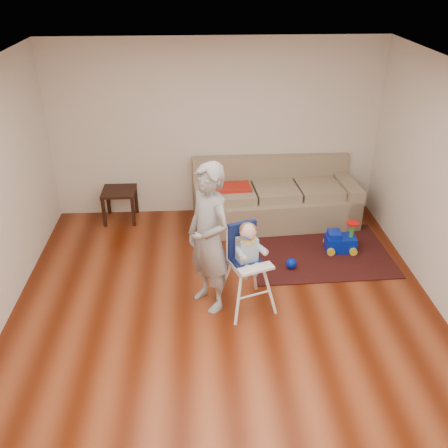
{
  "coord_description": "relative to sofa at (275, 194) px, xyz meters",
  "views": [
    {
      "loc": [
        -0.27,
        -4.54,
        3.68
      ],
      "look_at": [
        0.0,
        0.4,
        1.0
      ],
      "focal_mm": 40.0,
      "sensor_mm": 36.0,
      "label": 1
    }
  ],
  "objects": [
    {
      "name": "ground",
      "position": [
        -0.88,
        -2.3,
        -0.47
      ],
      "size": [
        5.5,
        5.5,
        0.0
      ],
      "primitive_type": "plane",
      "color": "#521A08",
      "rests_on": "ground"
    },
    {
      "name": "room_envelope",
      "position": [
        -0.88,
        -1.77,
        1.4
      ],
      "size": [
        5.04,
        5.52,
        2.72
      ],
      "color": "silver",
      "rests_on": "ground"
    },
    {
      "name": "sofa",
      "position": [
        0.0,
        0.0,
        0.0
      ],
      "size": [
        2.52,
        1.18,
        0.95
      ],
      "rotation": [
        0.0,
        0.0,
        0.08
      ],
      "color": "gray",
      "rests_on": "ground"
    },
    {
      "name": "side_table",
      "position": [
        -2.39,
        0.2,
        -0.22
      ],
      "size": [
        0.5,
        0.5,
        0.5
      ],
      "primitive_type": null,
      "color": "black",
      "rests_on": "ground"
    },
    {
      "name": "area_rug",
      "position": [
        0.49,
        -0.98,
        -0.47
      ],
      "size": [
        1.98,
        1.52,
        0.02
      ],
      "primitive_type": "cube",
      "rotation": [
        0.0,
        0.0,
        0.04
      ],
      "color": "black",
      "rests_on": "ground"
    },
    {
      "name": "ride_on_toy",
      "position": [
        0.8,
        -0.94,
        -0.24
      ],
      "size": [
        0.42,
        0.31,
        0.45
      ],
      "primitive_type": null,
      "rotation": [
        0.0,
        0.0,
        -0.04
      ],
      "color": "#0721C5",
      "rests_on": "area_rug"
    },
    {
      "name": "toy_ball",
      "position": [
        0.04,
        -1.36,
        -0.39
      ],
      "size": [
        0.14,
        0.14,
        0.14
      ],
      "primitive_type": "sphere",
      "color": "#0721C5",
      "rests_on": "area_rug"
    },
    {
      "name": "high_chair",
      "position": [
        -0.63,
        -2.11,
        0.06
      ],
      "size": [
        0.66,
        0.66,
        1.12
      ],
      "rotation": [
        0.0,
        0.0,
        0.35
      ],
      "color": "white",
      "rests_on": "ground"
    },
    {
      "name": "adult",
      "position": [
        -1.06,
        -2.03,
        0.42
      ],
      "size": [
        0.72,
        0.78,
        1.78
      ],
      "primitive_type": "imported",
      "rotation": [
        0.0,
        0.0,
        -0.97
      ],
      "color": "#939396",
      "rests_on": "ground"
    }
  ]
}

